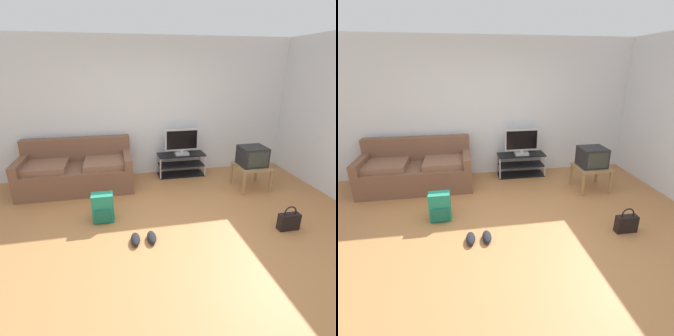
{
  "view_description": "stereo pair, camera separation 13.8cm",
  "coord_description": "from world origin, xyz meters",
  "views": [
    {
      "loc": [
        -0.64,
        -2.98,
        2.16
      ],
      "look_at": [
        0.18,
        1.05,
        0.59
      ],
      "focal_mm": 28.71,
      "sensor_mm": 36.0,
      "label": 1
    },
    {
      "loc": [
        -0.5,
        -3.0,
        2.16
      ],
      "look_at": [
        0.18,
        1.05,
        0.59
      ],
      "focal_mm": 28.71,
      "sensor_mm": 36.0,
      "label": 2
    }
  ],
  "objects": [
    {
      "name": "couch",
      "position": [
        -1.37,
        1.91,
        0.33
      ],
      "size": [
        2.0,
        0.94,
        0.88
      ],
      "color": "brown",
      "rests_on": "ground_plane"
    },
    {
      "name": "crt_tv",
      "position": [
        1.79,
        1.26,
        0.62
      ],
      "size": [
        0.46,
        0.43,
        0.35
      ],
      "color": "#232326",
      "rests_on": "side_table"
    },
    {
      "name": "backpack",
      "position": [
        -0.88,
        0.61,
        0.21
      ],
      "size": [
        0.31,
        0.27,
        0.43
      ],
      "rotation": [
        0.0,
        0.0,
        0.43
      ],
      "color": "#238466",
      "rests_on": "ground_plane"
    },
    {
      "name": "tv_stand",
      "position": [
        0.68,
        2.14,
        0.23
      ],
      "size": [
        0.97,
        0.4,
        0.46
      ],
      "color": "black",
      "rests_on": "ground_plane"
    },
    {
      "name": "wall_back",
      "position": [
        0.0,
        2.45,
        1.35
      ],
      "size": [
        9.0,
        0.1,
        2.7
      ],
      "primitive_type": "cube",
      "color": "silver",
      "rests_on": "ground_plane"
    },
    {
      "name": "side_table",
      "position": [
        1.79,
        1.25,
        0.39
      ],
      "size": [
        0.58,
        0.58,
        0.45
      ],
      "color": "#9E7A4C",
      "rests_on": "ground_plane"
    },
    {
      "name": "flat_tv",
      "position": [
        0.68,
        2.11,
        0.72
      ],
      "size": [
        0.69,
        0.22,
        0.52
      ],
      "color": "#B2B2B7",
      "rests_on": "tv_stand"
    },
    {
      "name": "sneakers_pair",
      "position": [
        -0.36,
        -0.02,
        0.04
      ],
      "size": [
        0.34,
        0.28,
        0.09
      ],
      "color": "black",
      "rests_on": "ground_plane"
    },
    {
      "name": "ground_plane",
      "position": [
        0.0,
        0.0,
        -0.01
      ],
      "size": [
        9.0,
        9.8,
        0.02
      ],
      "primitive_type": "cube",
      "color": "#B27542"
    },
    {
      "name": "handbag",
      "position": [
        1.66,
        -0.14,
        0.13
      ],
      "size": [
        0.3,
        0.11,
        0.36
      ],
      "rotation": [
        0.0,
        0.0,
        0.33
      ],
      "color": "black",
      "rests_on": "ground_plane"
    }
  ]
}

